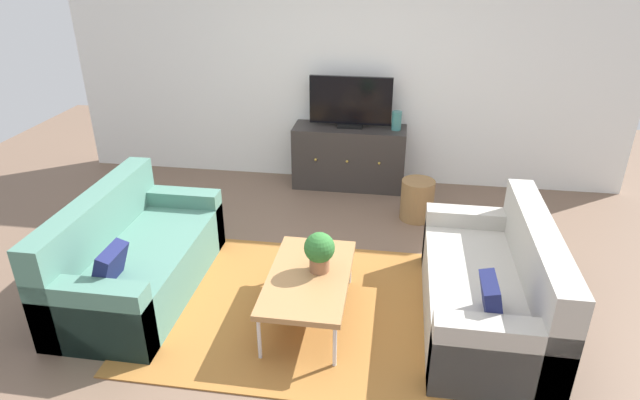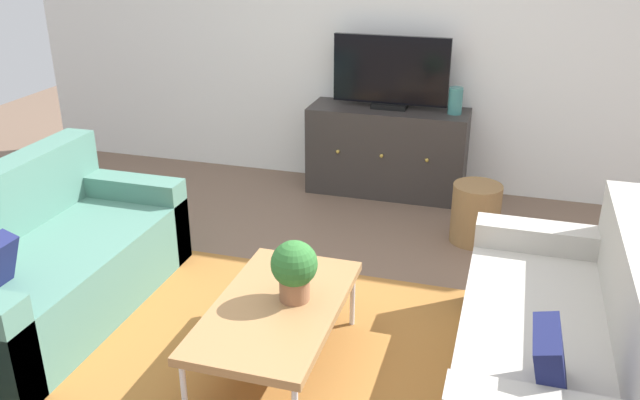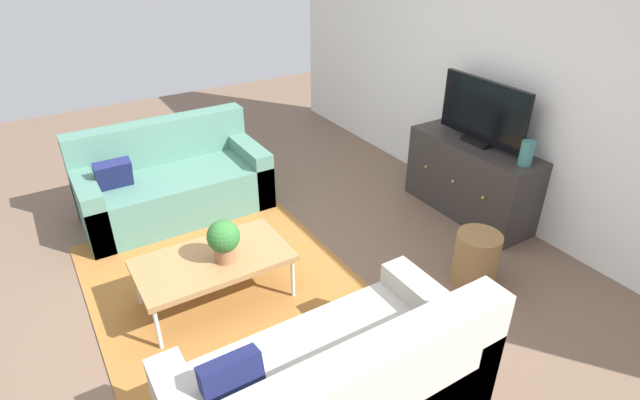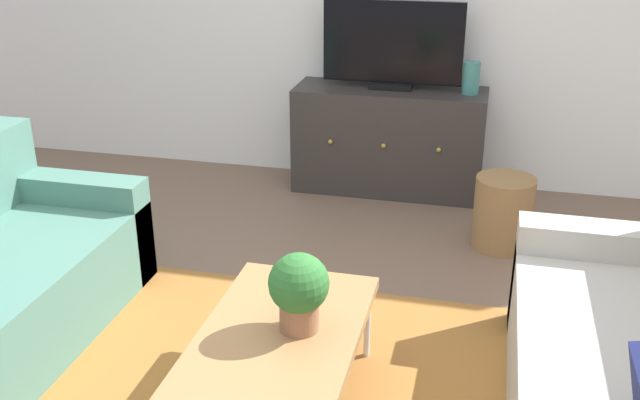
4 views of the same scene
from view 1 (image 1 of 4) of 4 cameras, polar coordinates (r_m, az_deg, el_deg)
name	(u,v)px [view 1 (image 1 of 4)]	position (r m, az deg, el deg)	size (l,w,h in m)	color
ground_plane	(308,297)	(4.45, -1.33, -10.26)	(10.00, 10.00, 0.00)	brown
wall_back	(345,65)	(6.25, 2.67, 14.07)	(6.40, 0.12, 2.70)	white
area_rug	(304,308)	(4.32, -1.68, -11.35)	(2.50, 1.90, 0.01)	#9E662D
couch_left_side	(131,260)	(4.64, -19.43, -6.04)	(0.84, 1.68, 0.84)	#4C7A6B
couch_right_side	(496,291)	(4.23, 18.17, -9.20)	(0.84, 1.68, 0.84)	#B2ADA3
coffee_table	(309,278)	(4.02, -1.19, -8.28)	(0.60, 1.08, 0.39)	#A37547
potted_plant	(319,250)	(3.97, -0.06, -5.37)	(0.23, 0.23, 0.31)	#936042
tv_console	(349,157)	(6.25, 3.10, 4.58)	(1.28, 0.47, 0.71)	#332D2B
flat_screen_tv	(351,102)	(6.07, 3.27, 10.30)	(0.92, 0.16, 0.57)	black
glass_vase	(397,121)	(6.08, 8.13, 8.33)	(0.11, 0.11, 0.21)	teal
wicker_basket	(417,200)	(5.62, 10.27, 0.03)	(0.34, 0.34, 0.42)	olive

